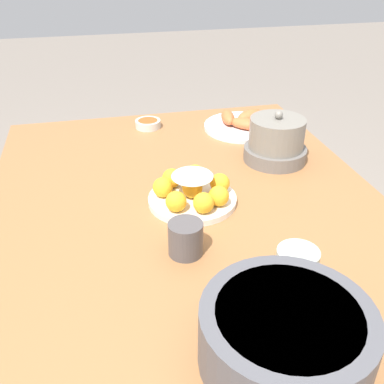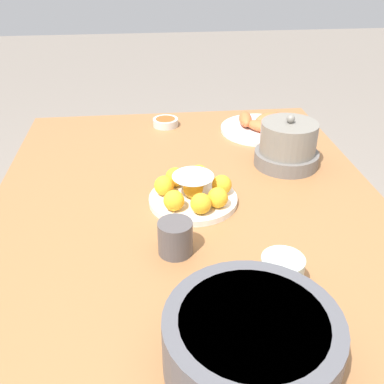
% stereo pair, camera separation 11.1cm
% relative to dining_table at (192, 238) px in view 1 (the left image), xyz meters
% --- Properties ---
extents(dining_table, '(1.36, 1.01, 0.73)m').
position_rel_dining_table_xyz_m(dining_table, '(0.00, 0.00, 0.00)').
color(dining_table, '#936038').
rests_on(dining_table, ground_plane).
extents(cake_plate, '(0.22, 0.22, 0.08)m').
position_rel_dining_table_xyz_m(cake_plate, '(-0.03, 0.01, 0.12)').
color(cake_plate, silver).
rests_on(cake_plate, dining_table).
extents(serving_bowl, '(0.27, 0.27, 0.10)m').
position_rel_dining_table_xyz_m(serving_bowl, '(0.47, 0.04, 0.14)').
color(serving_bowl, '#4C4C51').
rests_on(serving_bowl, dining_table).
extents(sauce_bowl, '(0.09, 0.09, 0.03)m').
position_rel_dining_table_xyz_m(sauce_bowl, '(-0.55, -0.03, 0.10)').
color(sauce_bowl, beige).
rests_on(sauce_bowl, dining_table).
extents(seafood_platter, '(0.27, 0.27, 0.06)m').
position_rel_dining_table_xyz_m(seafood_platter, '(-0.47, 0.29, 0.11)').
color(seafood_platter, silver).
rests_on(seafood_platter, dining_table).
extents(cup_near, '(0.07, 0.07, 0.08)m').
position_rel_dining_table_xyz_m(cup_near, '(0.17, -0.05, 0.13)').
color(cup_near, '#4C4747').
rests_on(cup_near, dining_table).
extents(cup_far, '(0.08, 0.08, 0.07)m').
position_rel_dining_table_xyz_m(cup_far, '(0.30, 0.14, 0.12)').
color(cup_far, beige).
rests_on(cup_far, dining_table).
extents(warming_pot, '(0.19, 0.19, 0.16)m').
position_rel_dining_table_xyz_m(warming_pot, '(-0.21, 0.30, 0.15)').
color(warming_pot, '#66605B').
rests_on(warming_pot, dining_table).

